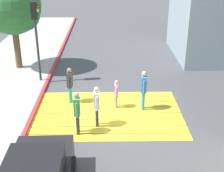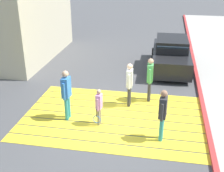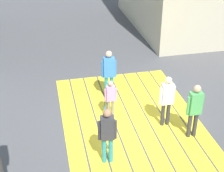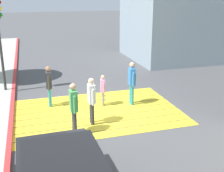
{
  "view_description": "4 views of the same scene",
  "coord_description": "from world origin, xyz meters",
  "px_view_note": "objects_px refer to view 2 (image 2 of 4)",
  "views": [
    {
      "loc": [
        -0.02,
        -12.06,
        6.66
      ],
      "look_at": [
        0.18,
        0.04,
        1.3
      ],
      "focal_mm": 50.33,
      "sensor_mm": 36.0,
      "label": 1
    },
    {
      "loc": [
        -1.65,
        9.23,
        5.38
      ],
      "look_at": [
        0.12,
        -0.45,
        1.02
      ],
      "focal_mm": 47.79,
      "sensor_mm": 36.0,
      "label": 2
    },
    {
      "loc": [
        -8.58,
        2.5,
        6.35
      ],
      "look_at": [
        0.33,
        0.55,
        1.17
      ],
      "focal_mm": 53.79,
      "sensor_mm": 36.0,
      "label": 3
    },
    {
      "loc": [
        -2.47,
        -10.3,
        4.55
      ],
      "look_at": [
        0.76,
        0.55,
        0.84
      ],
      "focal_mm": 46.5,
      "sensor_mm": 36.0,
      "label": 4
    }
  ],
  "objects_px": {
    "car_parked_near_curb": "(171,55)",
    "pedestrian_adult_trailing": "(150,77)",
    "pedestrian_adult_side": "(163,112)",
    "pedestrian_teen_behind": "(130,82)",
    "pedestrian_adult_lead": "(66,91)",
    "pedestrian_child_with_racket": "(99,105)"
  },
  "relations": [
    {
      "from": "car_parked_near_curb",
      "to": "pedestrian_child_with_racket",
      "type": "relative_size",
      "value": 3.29
    },
    {
      "from": "car_parked_near_curb",
      "to": "pedestrian_teen_behind",
      "type": "relative_size",
      "value": 2.53
    },
    {
      "from": "pedestrian_adult_side",
      "to": "pedestrian_teen_behind",
      "type": "bearing_deg",
      "value": -58.76
    },
    {
      "from": "car_parked_near_curb",
      "to": "pedestrian_adult_trailing",
      "type": "height_order",
      "value": "pedestrian_adult_trailing"
    },
    {
      "from": "pedestrian_teen_behind",
      "to": "pedestrian_adult_trailing",
      "type": "bearing_deg",
      "value": -141.48
    },
    {
      "from": "pedestrian_adult_trailing",
      "to": "pedestrian_child_with_racket",
      "type": "height_order",
      "value": "pedestrian_adult_trailing"
    },
    {
      "from": "car_parked_near_curb",
      "to": "pedestrian_child_with_racket",
      "type": "distance_m",
      "value": 6.46
    },
    {
      "from": "pedestrian_adult_lead",
      "to": "pedestrian_adult_side",
      "type": "distance_m",
      "value": 3.38
    },
    {
      "from": "pedestrian_adult_side",
      "to": "pedestrian_teen_behind",
      "type": "xyz_separation_m",
      "value": [
        1.29,
        -2.12,
        0.0
      ]
    },
    {
      "from": "pedestrian_adult_lead",
      "to": "car_parked_near_curb",
      "type": "bearing_deg",
      "value": -121.51
    },
    {
      "from": "pedestrian_child_with_racket",
      "to": "pedestrian_teen_behind",
      "type": "bearing_deg",
      "value": -117.54
    },
    {
      "from": "pedestrian_adult_side",
      "to": "pedestrian_teen_behind",
      "type": "relative_size",
      "value": 1.0
    },
    {
      "from": "car_parked_near_curb",
      "to": "pedestrian_adult_side",
      "type": "bearing_deg",
      "value": 87.68
    },
    {
      "from": "pedestrian_teen_behind",
      "to": "pedestrian_adult_lead",
      "type": "bearing_deg",
      "value": 34.54
    },
    {
      "from": "pedestrian_adult_side",
      "to": "pedestrian_child_with_racket",
      "type": "distance_m",
      "value": 2.19
    },
    {
      "from": "pedestrian_adult_side",
      "to": "pedestrian_adult_trailing",
      "type": "bearing_deg",
      "value": -78.22
    },
    {
      "from": "pedestrian_teen_behind",
      "to": "pedestrian_child_with_racket",
      "type": "xyz_separation_m",
      "value": [
        0.83,
        1.58,
        -0.25
      ]
    },
    {
      "from": "pedestrian_adult_lead",
      "to": "pedestrian_adult_side",
      "type": "xyz_separation_m",
      "value": [
        -3.3,
        0.74,
        -0.07
      ]
    },
    {
      "from": "pedestrian_teen_behind",
      "to": "pedestrian_adult_side",
      "type": "bearing_deg",
      "value": 121.24
    },
    {
      "from": "car_parked_near_curb",
      "to": "pedestrian_adult_side",
      "type": "distance_m",
      "value": 6.56
    },
    {
      "from": "pedestrian_adult_lead",
      "to": "pedestrian_adult_trailing",
      "type": "height_order",
      "value": "pedestrian_adult_lead"
    },
    {
      "from": "pedestrian_adult_trailing",
      "to": "pedestrian_child_with_racket",
      "type": "relative_size",
      "value": 1.34
    }
  ]
}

